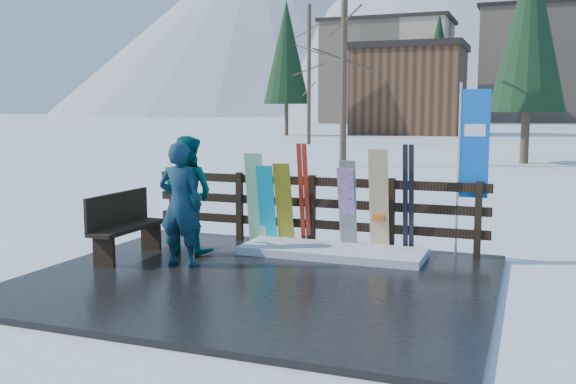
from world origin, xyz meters
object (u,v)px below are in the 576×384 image
at_px(person_front, 180,204).
at_px(snowboard_2, 284,205).
at_px(bench, 124,223).
at_px(snowboard_0, 267,205).
at_px(snowboard_5, 379,201).
at_px(snowboard_3, 347,209).
at_px(person_back, 187,195).
at_px(snowboard_1, 256,199).
at_px(rental_flag, 471,150).
at_px(snowboard_4, 348,206).

bearing_deg(person_front, snowboard_2, -120.11).
distance_m(bench, person_front, 1.15).
height_order(snowboard_0, snowboard_5, snowboard_5).
bearing_deg(person_front, snowboard_5, -147.71).
bearing_deg(snowboard_2, person_front, -116.50).
xyz_separation_m(snowboard_3, snowboard_5, (0.50, 0.00, 0.15)).
bearing_deg(person_back, snowboard_0, -127.99).
bearing_deg(bench, person_front, -9.38).
distance_m(snowboard_0, snowboard_2, 0.30).
relative_size(person_front, person_back, 0.97).
xyz_separation_m(bench, snowboard_1, (1.46, 1.58, 0.24)).
distance_m(snowboard_0, snowboard_3, 1.35).
xyz_separation_m(snowboard_0, rental_flag, (3.16, 0.27, 0.95)).
bearing_deg(person_back, snowboard_2, -136.06).
bearing_deg(snowboard_5, snowboard_3, -180.00).
distance_m(snowboard_5, person_back, 2.95).
xyz_separation_m(snowboard_3, person_front, (-1.93, -1.76, 0.22)).
distance_m(bench, snowboard_5, 3.86).
xyz_separation_m(snowboard_0, snowboard_1, (-0.20, 0.00, 0.10)).
relative_size(snowboard_4, snowboard_5, 0.88).
distance_m(snowboard_3, person_back, 2.49).
bearing_deg(snowboard_0, person_front, -108.09).
height_order(snowboard_5, rental_flag, rental_flag).
xyz_separation_m(bench, snowboard_2, (1.96, 1.58, 0.16)).
height_order(snowboard_2, snowboard_3, snowboard_2).
bearing_deg(snowboard_3, person_back, -156.84).
relative_size(snowboard_5, person_back, 0.91).
distance_m(bench, snowboard_0, 2.29).
distance_m(snowboard_1, rental_flag, 3.48).
bearing_deg(snowboard_1, snowboard_5, -0.00).
xyz_separation_m(snowboard_0, person_front, (-0.58, -1.76, 0.22)).
relative_size(bench, snowboard_0, 1.13).
height_order(snowboard_2, rental_flag, rental_flag).
relative_size(snowboard_5, rental_flag, 0.63).
xyz_separation_m(snowboard_1, person_front, (-0.38, -1.76, 0.13)).
bearing_deg(person_front, person_back, -69.74).
relative_size(bench, snowboard_5, 0.92).
relative_size(snowboard_3, rental_flag, 0.52).
bearing_deg(rental_flag, bench, -158.94).
height_order(snowboard_4, rental_flag, rental_flag).
distance_m(rental_flag, person_front, 4.32).
distance_m(snowboard_3, snowboard_4, 0.06).
xyz_separation_m(snowboard_4, person_front, (-1.95, -1.76, 0.16)).
height_order(snowboard_1, rental_flag, rental_flag).
xyz_separation_m(snowboard_0, snowboard_5, (1.86, -0.00, 0.15)).
xyz_separation_m(snowboard_0, snowboard_3, (1.35, -0.00, 0.00)).
height_order(snowboard_4, person_front, person_front).
bearing_deg(snowboard_5, snowboard_2, 180.00).
bearing_deg(snowboard_3, person_front, -137.60).
height_order(snowboard_3, person_front, person_front).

